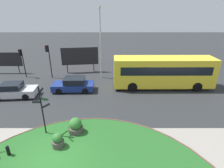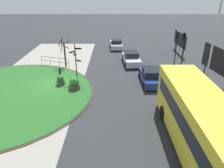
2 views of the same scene
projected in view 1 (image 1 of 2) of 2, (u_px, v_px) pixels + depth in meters
ground at (52, 159)px, 10.57m from camera, size 120.00×120.00×0.00m
signpost_directional at (43, 107)px, 11.90m from camera, size 1.10×1.10×3.64m
bollard_foreground at (8, 151)px, 10.66m from camera, size 0.20×0.20×0.76m
bus_yellow at (164, 72)px, 19.52m from camera, size 10.67×2.58×3.34m
car_near_lane at (74, 85)px, 19.09m from camera, size 4.36×1.94×1.45m
car_far_lane at (14, 91)px, 17.77m from camera, size 4.35×2.07×1.44m
traffic_light_near at (22, 57)px, 22.23m from camera, size 0.49×0.27×3.53m
traffic_light_far at (48, 54)px, 21.80m from camera, size 0.49×0.30×4.08m
lamppost_tall at (101, 42)px, 21.24m from camera, size 0.32×0.32×8.41m
billboard_left at (80, 56)px, 24.18m from camera, size 4.84×0.79×3.38m
billboard_right at (3, 60)px, 23.89m from camera, size 5.06×0.17×2.83m
planter_near_signpost at (58, 141)px, 11.28m from camera, size 0.75×0.75×1.05m
planter_kerbside at (76, 126)px, 12.59m from camera, size 1.01×1.01×1.19m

